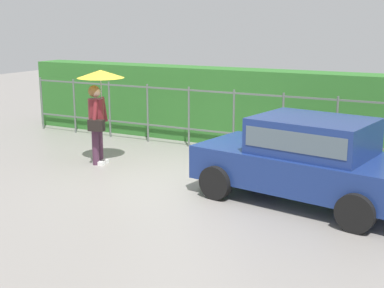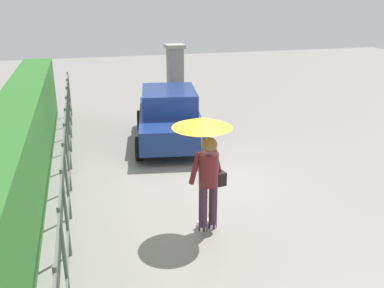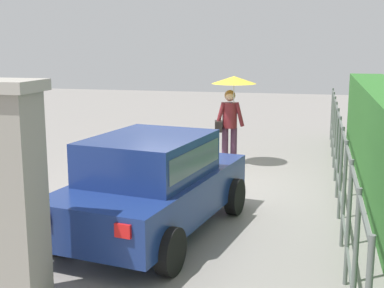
# 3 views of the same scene
# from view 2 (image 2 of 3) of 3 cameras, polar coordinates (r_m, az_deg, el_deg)

# --- Properties ---
(ground_plane) EXTENTS (40.00, 40.00, 0.00)m
(ground_plane) POSITION_cam_2_polar(r_m,az_deg,el_deg) (9.60, 0.71, -4.38)
(ground_plane) COLOR gray
(car) EXTENTS (3.93, 2.33, 1.48)m
(car) POSITION_cam_2_polar(r_m,az_deg,el_deg) (11.59, -3.12, 4.13)
(car) COLOR navy
(car) RESTS_ON ground
(pedestrian) EXTENTS (1.01, 1.01, 2.05)m
(pedestrian) POSITION_cam_2_polar(r_m,az_deg,el_deg) (6.96, 1.87, -0.70)
(pedestrian) COLOR #47283D
(pedestrian) RESTS_ON ground
(gate_pillar) EXTENTS (0.60, 0.60, 2.42)m
(gate_pillar) POSITION_cam_2_polar(r_m,az_deg,el_deg) (13.89, -2.30, 8.65)
(gate_pillar) COLOR gray
(gate_pillar) RESTS_ON ground
(fence_section) EXTENTS (12.10, 0.05, 1.50)m
(fence_section) POSITION_cam_2_polar(r_m,az_deg,el_deg) (8.95, -16.72, -1.38)
(fence_section) COLOR #59605B
(fence_section) RESTS_ON ground
(hedge_row) EXTENTS (13.05, 0.90, 1.90)m
(hedge_row) POSITION_cam_2_polar(r_m,az_deg,el_deg) (9.00, -22.63, -1.15)
(hedge_row) COLOR #2D6B28
(hedge_row) RESTS_ON ground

